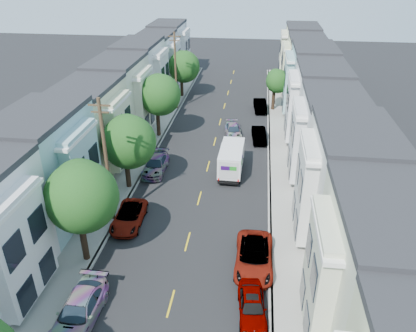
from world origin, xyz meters
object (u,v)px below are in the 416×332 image
at_px(tree_d, 159,95).
at_px(parked_right_d, 260,106).
at_px(fedex_truck, 231,159).
at_px(parked_right_a, 252,306).
at_px(tree_b, 80,197).
at_px(parked_left_c, 129,217).
at_px(lead_sedan, 233,131).
at_px(utility_pole_near, 107,163).
at_px(tree_far_r, 277,82).
at_px(parked_left_d, 156,165).
at_px(parked_right_b, 254,257).
at_px(utility_pole_far, 176,72).
at_px(tree_e, 183,67).
at_px(parked_left_b, 79,311).
at_px(parked_right_c, 259,135).
at_px(tree_c, 128,142).

xyz_separation_m(tree_d, parked_right_d, (11.20, 10.05, -4.24)).
height_order(fedex_truck, parked_right_a, fedex_truck).
height_order(tree_b, parked_left_c, tree_b).
height_order(tree_b, lead_sedan, tree_b).
relative_size(utility_pole_near, parked_left_c, 2.12).
distance_m(lead_sedan, parked_left_c, 19.54).
xyz_separation_m(tree_far_r, parked_left_d, (-11.79, -18.90, -3.22)).
bearing_deg(fedex_truck, lead_sedan, 93.88).
bearing_deg(parked_right_b, parked_right_a, -90.11).
distance_m(utility_pole_far, parked_right_b, 32.32).
bearing_deg(lead_sedan, parked_right_a, -92.80).
relative_size(tree_e, utility_pole_near, 0.67).
height_order(tree_b, parked_right_a, tree_b).
bearing_deg(tree_b, parked_left_b, -74.68).
height_order(utility_pole_near, parked_left_c, utility_pole_near).
relative_size(tree_b, parked_left_d, 1.58).
height_order(tree_b, parked_right_c, tree_b).
distance_m(tree_e, utility_pole_far, 5.48).
xyz_separation_m(fedex_truck, lead_sedan, (-0.45, 8.90, -0.87)).
distance_m(tree_b, utility_pole_near, 4.81).
bearing_deg(tree_far_r, parked_right_a, -93.22).
distance_m(tree_e, tree_far_r, 13.85).
relative_size(parked_right_a, parked_right_c, 1.01).
xyz_separation_m(fedex_truck, parked_left_c, (-7.27, -9.41, -0.84)).
bearing_deg(lead_sedan, tree_c, -131.79).
height_order(utility_pole_near, parked_left_d, utility_pole_near).
bearing_deg(parked_right_c, utility_pole_far, 135.56).
bearing_deg(tree_e, tree_c, -90.00).
bearing_deg(parked_left_d, tree_far_r, 57.53).
height_order(tree_e, parked_right_b, tree_e).
distance_m(tree_e, parked_right_b, 37.33).
height_order(tree_b, tree_far_r, tree_b).
height_order(tree_c, fedex_truck, tree_c).
bearing_deg(parked_right_a, utility_pole_near, 138.06).
bearing_deg(tree_e, parked_left_d, -86.53).
bearing_deg(utility_pole_near, fedex_truck, 46.23).
xyz_separation_m(tree_b, parked_left_c, (1.40, 4.45, -4.49)).
relative_size(utility_pole_far, fedex_truck, 1.79).
xyz_separation_m(tree_d, utility_pole_far, (0.00, 9.29, 0.19)).
xyz_separation_m(tree_e, parked_left_b, (1.40, -41.36, -3.65)).
distance_m(tree_d, utility_pole_near, 16.71).
relative_size(tree_c, parked_right_d, 1.59).
relative_size(tree_c, tree_far_r, 1.25).
xyz_separation_m(tree_far_r, fedex_truck, (-4.53, -18.20, -2.44)).
bearing_deg(parked_right_d, tree_far_r, 8.19).
bearing_deg(parked_left_c, tree_far_r, 64.52).
relative_size(tree_e, parked_right_d, 1.54).
xyz_separation_m(tree_b, tree_far_r, (13.20, 32.06, -1.21)).
relative_size(tree_d, parked_right_d, 1.68).
bearing_deg(lead_sedan, parked_right_b, -91.57).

